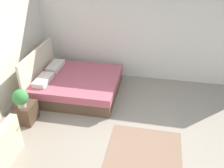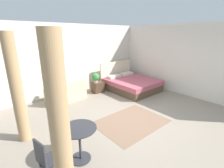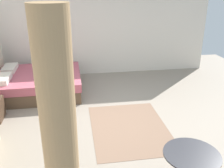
% 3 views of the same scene
% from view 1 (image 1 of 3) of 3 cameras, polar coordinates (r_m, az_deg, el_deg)
% --- Properties ---
extents(ground_plane, '(9.19, 9.61, 0.02)m').
position_cam_1_polar(ground_plane, '(5.12, 5.89, -15.01)').
color(ground_plane, gray).
extents(wall_right, '(0.12, 6.61, 2.86)m').
position_cam_1_polar(wall_right, '(7.04, 9.32, 11.92)').
color(wall_right, silver).
rests_on(wall_right, ground).
extents(area_rug, '(1.96, 1.46, 0.01)m').
position_cam_1_polar(area_rug, '(4.90, 7.04, -17.54)').
color(area_rug, '#7F604C').
rests_on(area_rug, ground).
extents(bed, '(1.91, 2.17, 1.18)m').
position_cam_1_polar(bed, '(6.67, -8.53, 0.00)').
color(bed, brown).
rests_on(bed, ground).
extents(nightstand, '(0.47, 0.38, 0.45)m').
position_cam_1_polar(nightstand, '(5.97, -19.07, -6.21)').
color(nightstand, '#473323').
rests_on(nightstand, ground).
extents(potted_plant, '(0.34, 0.34, 0.42)m').
position_cam_1_polar(potted_plant, '(5.65, -20.32, -3.00)').
color(potted_plant, tan).
rests_on(potted_plant, nightstand).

